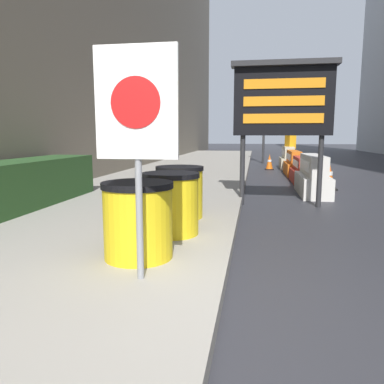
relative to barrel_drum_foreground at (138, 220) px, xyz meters
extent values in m
plane|color=#2D2D33|center=(0.92, -0.88, -0.55)|extent=(120.00, 120.00, 0.00)
cube|color=#284C23|center=(-2.86, 1.89, 0.01)|extent=(0.90, 4.78, 0.82)
cylinder|color=yellow|center=(0.00, 0.00, -0.03)|extent=(0.70, 0.70, 0.73)
cylinder|color=black|center=(0.00, 0.00, 0.36)|extent=(0.73, 0.73, 0.06)
cylinder|color=yellow|center=(0.12, 0.97, -0.03)|extent=(0.70, 0.70, 0.73)
cylinder|color=black|center=(0.12, 0.97, 0.36)|extent=(0.73, 0.73, 0.06)
cylinder|color=yellow|center=(0.04, 1.95, -0.03)|extent=(0.70, 0.70, 0.73)
cylinder|color=black|center=(0.04, 1.95, 0.36)|extent=(0.73, 0.73, 0.06)
cylinder|color=gray|center=(0.19, -0.55, 0.36)|extent=(0.06, 0.06, 1.51)
cube|color=white|center=(0.19, -0.57, 1.12)|extent=(0.70, 0.04, 0.92)
cylinder|color=red|center=(0.19, -0.59, 1.12)|extent=(0.42, 0.01, 0.42)
cylinder|color=#28282B|center=(0.92, 4.02, 0.15)|extent=(0.10, 0.10, 1.40)
cylinder|color=#28282B|center=(2.43, 4.02, 0.15)|extent=(0.10, 0.10, 1.40)
cube|color=black|center=(1.67, 4.02, 1.50)|extent=(1.88, 0.24, 1.30)
cube|color=#28282B|center=(1.67, 3.95, 2.20)|extent=(2.00, 0.34, 0.10)
cube|color=orange|center=(1.67, 3.89, 1.82)|extent=(1.51, 0.02, 0.18)
cube|color=orange|center=(1.67, 3.89, 1.50)|extent=(1.51, 0.02, 0.18)
cube|color=orange|center=(1.67, 3.89, 1.18)|extent=(1.51, 0.02, 0.18)
cube|color=silver|center=(2.54, 5.64, -0.32)|extent=(0.64, 2.00, 0.47)
cube|color=silver|center=(2.54, 5.64, 0.16)|extent=(0.38, 2.00, 0.47)
cube|color=white|center=(2.33, 5.64, 0.16)|extent=(0.02, 1.60, 0.24)
cube|color=red|center=(2.54, 7.99, -0.36)|extent=(0.52, 1.79, 0.38)
cube|color=red|center=(2.54, 7.99, 0.02)|extent=(0.31, 1.79, 0.38)
cube|color=white|center=(2.37, 7.99, 0.02)|extent=(0.02, 1.44, 0.19)
cube|color=orange|center=(2.54, 10.21, -0.34)|extent=(0.56, 2.08, 0.43)
cube|color=orange|center=(2.54, 10.21, 0.09)|extent=(0.34, 2.08, 0.43)
cube|color=white|center=(2.36, 10.21, 0.09)|extent=(0.02, 1.66, 0.22)
cube|color=beige|center=(2.54, 12.63, -0.31)|extent=(0.63, 1.66, 0.47)
cube|color=beige|center=(2.54, 12.63, 0.16)|extent=(0.38, 1.66, 0.47)
cube|color=white|center=(2.34, 12.63, 0.16)|extent=(0.02, 1.33, 0.24)
cube|color=black|center=(3.07, 6.53, -0.53)|extent=(0.42, 0.42, 0.04)
cone|color=orange|center=(3.07, 6.53, -0.16)|extent=(0.33, 0.33, 0.70)
cylinder|color=white|center=(3.07, 6.53, -0.12)|extent=(0.19, 0.19, 0.10)
cube|color=black|center=(1.77, 12.09, -0.53)|extent=(0.36, 0.36, 0.04)
cone|color=orange|center=(1.77, 12.09, -0.21)|extent=(0.29, 0.29, 0.60)
cylinder|color=white|center=(1.77, 12.09, -0.18)|extent=(0.16, 0.16, 0.08)
cube|color=black|center=(3.03, 8.51, -0.53)|extent=(0.40, 0.40, 0.04)
cone|color=orange|center=(3.03, 8.51, -0.17)|extent=(0.32, 0.32, 0.68)
cylinder|color=white|center=(3.03, 8.51, -0.14)|extent=(0.19, 0.19, 0.10)
cylinder|color=#2D2D30|center=(1.58, 15.70, 1.32)|extent=(0.12, 0.12, 3.75)
cube|color=black|center=(1.58, 15.54, 2.78)|extent=(0.28, 0.28, 0.84)
sphere|color=#360605|center=(1.58, 15.39, 3.06)|extent=(0.15, 0.15, 0.15)
sphere|color=gold|center=(1.58, 15.39, 2.78)|extent=(0.15, 0.15, 0.15)
sphere|color=black|center=(1.58, 15.39, 2.50)|extent=(0.15, 0.15, 0.15)
cylinder|color=#333338|center=(2.51, 12.39, -0.12)|extent=(0.14, 0.14, 0.87)
cylinder|color=#333338|center=(2.68, 12.39, -0.12)|extent=(0.14, 0.14, 0.87)
cube|color=orange|center=(2.60, 12.39, 0.66)|extent=(0.43, 0.54, 0.69)
sphere|color=#AE894D|center=(2.60, 12.39, 1.13)|extent=(0.24, 0.24, 0.24)
camera|label=1|loc=(1.16, -3.59, 0.86)|focal=35.00mm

